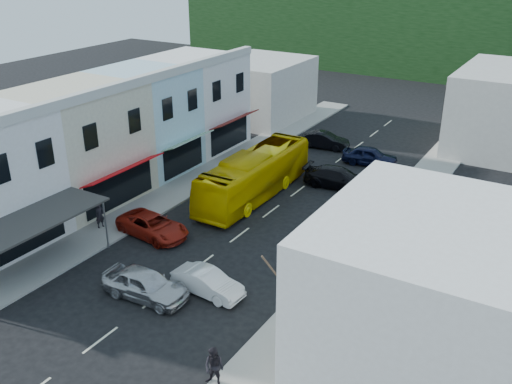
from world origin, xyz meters
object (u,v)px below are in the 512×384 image
object	(u,v)px
pedestrian_right	(214,368)
street_tree	(292,295)
bus	(255,176)
car_silver	(145,286)
car_red	(153,225)
pedestrian_left	(100,215)
direction_sign	(301,264)
traffic_signal	(443,112)
car_white	(207,282)

from	to	relation	value
pedestrian_right	street_tree	xyz separation A→B (m)	(1.69, 3.49, 2.10)
bus	car_silver	distance (m)	13.98
car_red	pedestrian_left	world-z (taller)	pedestrian_left
pedestrian_right	direction_sign	xyz separation A→B (m)	(0.10, 7.51, 1.08)
bus	direction_sign	bearing A→B (deg)	-49.30
bus	car_red	bearing A→B (deg)	-106.28
car_red	direction_sign	distance (m)	11.19
pedestrian_left	direction_sign	world-z (taller)	direction_sign
direction_sign	car_red	bearing A→B (deg)	176.76
bus	traffic_signal	distance (m)	21.58
car_white	direction_sign	distance (m)	5.00
car_red	street_tree	xyz separation A→B (m)	(12.61, -5.47, 2.40)
car_silver	street_tree	bearing A→B (deg)	-93.31
car_white	car_red	world-z (taller)	same
bus	pedestrian_left	world-z (taller)	bus
pedestrian_left	traffic_signal	xyz separation A→B (m)	(13.84, 29.44, 1.62)
pedestrian_left	direction_sign	size ratio (longest dim) A/B	0.41
bus	direction_sign	world-z (taller)	direction_sign
bus	car_red	xyz separation A→B (m)	(-2.35, -8.40, -0.85)
car_red	direction_sign	bearing A→B (deg)	-91.20
car_white	pedestrian_left	world-z (taller)	pedestrian_left
car_silver	pedestrian_left	world-z (taller)	pedestrian_left
pedestrian_left	direction_sign	bearing A→B (deg)	-78.03
car_red	car_silver	bearing A→B (deg)	-136.48
pedestrian_right	direction_sign	world-z (taller)	direction_sign
car_silver	car_red	size ratio (longest dim) A/B	0.96
car_white	pedestrian_right	world-z (taller)	pedestrian_right
car_silver	car_red	distance (m)	6.83
bus	pedestrian_left	distance (m)	11.09
car_white	direction_sign	bearing A→B (deg)	-61.72
car_silver	pedestrian_left	size ratio (longest dim) A/B	2.59
direction_sign	pedestrian_left	bearing A→B (deg)	-177.31
car_white	traffic_signal	bearing A→B (deg)	-3.48
street_tree	car_silver	bearing A→B (deg)	179.81
traffic_signal	street_tree	bearing A→B (deg)	89.07
street_tree	traffic_signal	distance (m)	33.93
car_silver	traffic_signal	bearing A→B (deg)	-13.65
pedestrian_right	direction_sign	distance (m)	7.59
car_white	direction_sign	size ratio (longest dim) A/B	1.06
pedestrian_right	traffic_signal	world-z (taller)	traffic_signal
car_red	direction_sign	world-z (taller)	direction_sign
car_red	car_white	bearing A→B (deg)	-111.30
bus	street_tree	size ratio (longest dim) A/B	1.87
pedestrian_right	traffic_signal	bearing A→B (deg)	86.86
car_silver	traffic_signal	distance (m)	34.46
bus	pedestrian_right	size ratio (longest dim) A/B	6.82
car_white	pedestrian_left	distance (m)	10.38
car_silver	car_white	bearing A→B (deg)	-55.38
pedestrian_right	street_tree	bearing A→B (deg)	60.21
pedestrian_left	pedestrian_right	world-z (taller)	same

